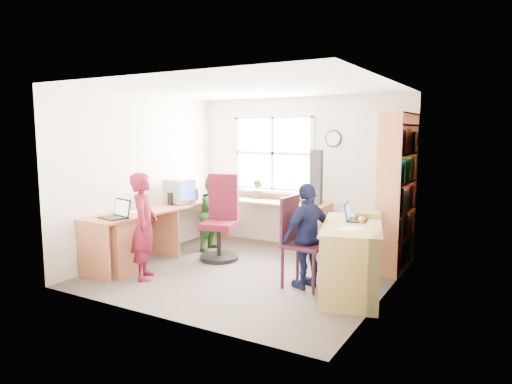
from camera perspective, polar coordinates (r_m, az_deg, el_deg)
room at (r=5.97m, az=-0.64°, el=1.42°), size 3.64×3.44×2.44m
l_desk at (r=6.57m, az=-12.35°, el=-4.93°), size 2.38×2.95×0.75m
right_desk at (r=5.37m, az=11.87°, el=-6.25°), size 1.01×1.53×0.81m
bookshelf at (r=6.41m, az=17.22°, el=-0.44°), size 0.30×1.02×2.10m
swivel_chair at (r=6.72m, az=-4.44°, el=-3.84°), size 0.70×0.70×1.23m
wooden_chair at (r=5.51m, az=5.42°, el=-5.76°), size 0.48×0.48×1.09m
crt_monitor at (r=7.13m, az=-9.58°, el=0.07°), size 0.43×0.39×0.37m
laptop_left at (r=6.15m, az=-16.99°, el=-2.59°), size 0.41×0.36×0.24m
laptop_right at (r=5.52m, az=12.08°, el=-3.00°), size 0.30×0.35×0.21m
speaker_a at (r=7.05m, az=-10.49°, el=-0.82°), size 0.12×0.12×0.19m
speaker_b at (r=7.50m, az=-7.71°, el=-0.27°), size 0.12×0.12×0.19m
cd_tower at (r=7.01m, az=7.56°, el=1.84°), size 0.18×0.16×0.83m
game_box at (r=5.83m, az=13.80°, el=-2.69°), size 0.39×0.39×0.06m
paper_a at (r=6.57m, az=-14.63°, el=-2.37°), size 0.25×0.33×0.00m
paper_b at (r=5.05m, az=11.62°, el=-4.51°), size 0.31×0.34×0.00m
potted_plant at (r=7.56m, az=0.18°, el=0.37°), size 0.21×0.18×0.32m
person_red at (r=5.91m, az=-13.80°, el=-4.17°), size 0.54×0.59×1.35m
person_green at (r=7.21m, az=-5.27°, el=-2.62°), size 0.48×0.60×1.17m
person_navy at (r=5.47m, az=6.50°, el=-5.45°), size 0.57×0.80×1.26m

